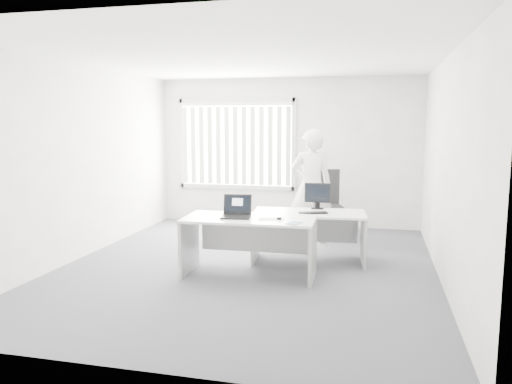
% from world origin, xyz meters
% --- Properties ---
extents(ground, '(6.00, 6.00, 0.00)m').
position_xyz_m(ground, '(0.00, 0.00, 0.00)').
color(ground, '#55565D').
rests_on(ground, ground).
extents(wall_back, '(5.00, 0.02, 2.80)m').
position_xyz_m(wall_back, '(0.00, 3.00, 1.40)').
color(wall_back, white).
rests_on(wall_back, ground).
extents(wall_front, '(5.00, 0.02, 2.80)m').
position_xyz_m(wall_front, '(0.00, -3.00, 1.40)').
color(wall_front, white).
rests_on(wall_front, ground).
extents(wall_left, '(0.02, 6.00, 2.80)m').
position_xyz_m(wall_left, '(-2.50, 0.00, 1.40)').
color(wall_left, white).
rests_on(wall_left, ground).
extents(wall_right, '(0.02, 6.00, 2.80)m').
position_xyz_m(wall_right, '(2.50, 0.00, 1.40)').
color(wall_right, white).
rests_on(wall_right, ground).
extents(ceiling, '(5.00, 6.00, 0.02)m').
position_xyz_m(ceiling, '(0.00, 0.00, 2.80)').
color(ceiling, white).
rests_on(ceiling, wall_back).
extents(window, '(2.32, 0.06, 1.76)m').
position_xyz_m(window, '(-1.00, 2.96, 1.55)').
color(window, '#BBBCB7').
rests_on(window, wall_back).
extents(blinds, '(2.20, 0.10, 1.50)m').
position_xyz_m(blinds, '(-1.00, 2.90, 1.52)').
color(blinds, white).
rests_on(blinds, wall_back).
extents(desk_near, '(1.70, 0.84, 0.76)m').
position_xyz_m(desk_near, '(0.12, -0.36, 0.55)').
color(desk_near, white).
rests_on(desk_near, ground).
extents(desk_far, '(1.64, 0.89, 0.72)m').
position_xyz_m(desk_far, '(0.77, 0.48, 0.52)').
color(desk_far, white).
rests_on(desk_far, ground).
extents(office_chair, '(0.83, 0.83, 1.16)m').
position_xyz_m(office_chair, '(0.87, 2.11, 0.36)').
color(office_chair, black).
rests_on(office_chair, ground).
extents(person, '(0.77, 0.59, 1.87)m').
position_xyz_m(person, '(0.65, 1.61, 0.93)').
color(person, white).
rests_on(person, ground).
extents(laptop, '(0.40, 0.37, 0.28)m').
position_xyz_m(laptop, '(-0.04, -0.42, 0.91)').
color(laptop, black).
rests_on(laptop, desk_near).
extents(paper_sheet, '(0.37, 0.30, 0.00)m').
position_xyz_m(paper_sheet, '(0.41, -0.40, 0.76)').
color(paper_sheet, white).
rests_on(paper_sheet, desk_near).
extents(mouse, '(0.07, 0.10, 0.04)m').
position_xyz_m(mouse, '(0.51, -0.37, 0.78)').
color(mouse, silver).
rests_on(mouse, paper_sheet).
extents(booklet, '(0.19, 0.22, 0.01)m').
position_xyz_m(booklet, '(0.74, -0.59, 0.77)').
color(booklet, silver).
rests_on(booklet, desk_near).
extents(keyboard, '(0.42, 0.26, 0.02)m').
position_xyz_m(keyboard, '(0.84, 0.38, 0.72)').
color(keyboard, black).
rests_on(keyboard, desk_far).
extents(monitor, '(0.38, 0.12, 0.38)m').
position_xyz_m(monitor, '(0.86, 0.77, 0.91)').
color(monitor, black).
rests_on(monitor, desk_far).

